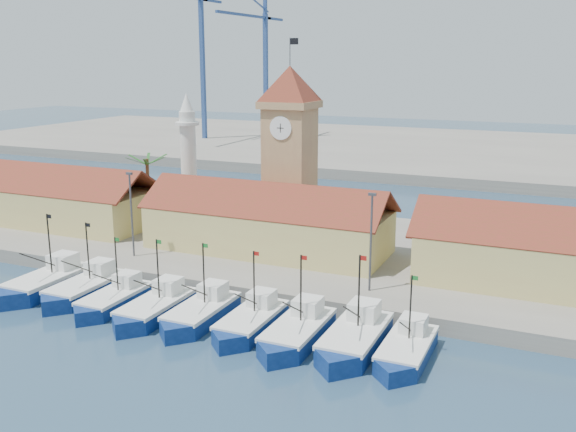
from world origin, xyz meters
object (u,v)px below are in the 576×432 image
at_px(boat_4, 200,314).
at_px(clock_tower, 290,148).
at_px(boat_0, 45,284).
at_px(minaret, 189,157).

xyz_separation_m(boat_4, clock_tower, (-1.90, 23.50, 11.21)).
bearing_deg(clock_tower, boat_0, -124.11).
relative_size(boat_0, clock_tower, 0.46).
height_order(boat_4, minaret, minaret).
xyz_separation_m(boat_4, minaret, (-16.90, 25.51, 8.98)).
distance_m(boat_0, minaret, 26.63).
relative_size(boat_4, minaret, 0.59).
bearing_deg(clock_tower, minaret, 172.39).
bearing_deg(boat_0, minaret, 88.55).
bearing_deg(minaret, boat_4, -56.47).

